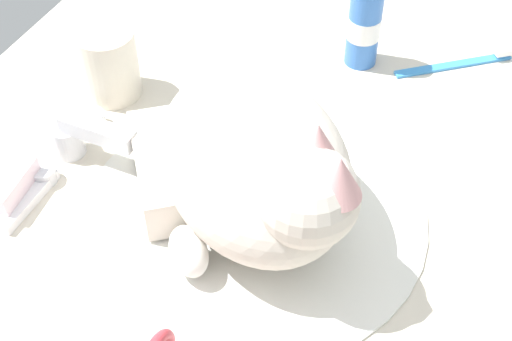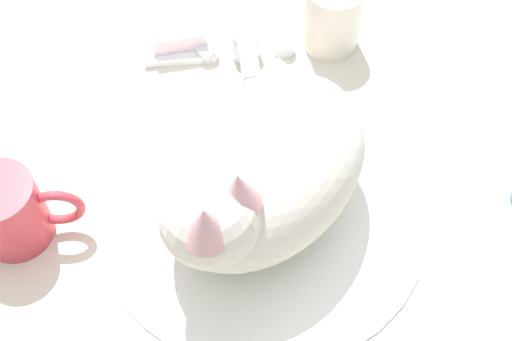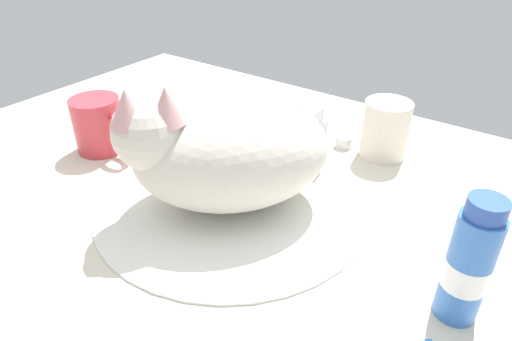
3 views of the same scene
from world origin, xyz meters
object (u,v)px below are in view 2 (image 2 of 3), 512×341
Objects in this scene: faucet at (246,48)px; rinse_cup at (333,17)px; coffee_mug at (11,211)px; soap_bar at (178,34)px; cat at (255,171)px.

faucet is 1.43× the size of rinse_cup.
coffee_mug is 1.71× the size of soap_bar.
faucet is at bearing -21.49° from soap_bar.
faucet is 1.08× the size of coffee_mug.
faucet reaches higher than soap_bar.
faucet is 9.01cm from soap_bar.
soap_bar is at bearing 106.53° from cat.
faucet is 34.00cm from coffee_mug.
cat is at bearing -92.27° from faucet.
rinse_cup reaches higher than faucet.
faucet is 11.42cm from rinse_cup.
rinse_cup reaches higher than coffee_mug.
faucet is at bearing -167.44° from rinse_cup.
cat is at bearing -73.47° from soap_bar.
coffee_mug is (-25.84, -22.04, 1.73)cm from faucet.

